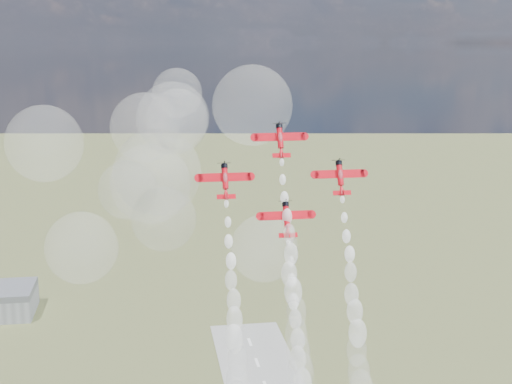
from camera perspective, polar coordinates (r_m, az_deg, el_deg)
The scene contains 8 objects.
plane_lead at distance 157.09m, azimuth 1.95°, elevation 4.20°, with size 11.26×5.68×7.45m.
plane_left at distance 152.59m, azimuth -2.48°, elevation 0.95°, with size 11.26×5.68×7.45m.
plane_right at distance 157.40m, azimuth 6.75°, elevation 1.21°, with size 11.26×5.68×7.45m.
plane_slot at distance 152.37m, azimuth 2.47°, elevation -2.13°, with size 11.26×5.68×7.45m.
smoke_trail_lead at distance 149.39m, azimuth 3.23°, elevation -10.57°, with size 5.23×23.13×42.82m.
smoke_trail_left at distance 146.68m, azimuth -1.59°, elevation -14.30°, with size 5.51×23.30×42.65m.
smoke_trail_right at distance 151.97m, azimuth 8.26°, elevation -13.43°, with size 5.31×22.94×42.58m.
drifted_smoke_cloud at distance 174.32m, azimuth -7.45°, elevation 2.00°, with size 69.48×27.10×54.46m.
Camera 1 is at (-41.16, -149.57, 124.38)m, focal length 50.00 mm.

